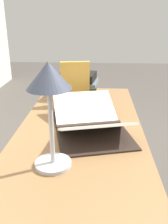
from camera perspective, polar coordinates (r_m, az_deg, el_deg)
reading_desk at (r=1.40m, az=-0.70°, el=-7.17°), size 1.42×0.65×0.78m
open_book at (r=1.31m, az=1.15°, el=-2.00°), size 0.64×0.48×0.12m
book_stack_tall at (r=1.78m, az=-1.41°, el=6.23°), size 0.24×0.29×0.17m
book_standing_upright at (r=1.62m, az=-2.03°, el=6.56°), size 0.06×0.19×0.28m
reading_lamp at (r=0.88m, az=-7.95°, el=5.32°), size 0.16×0.16×0.41m
coffee_mug at (r=1.51m, az=-1.87°, el=1.89°), size 0.12×0.09×0.10m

